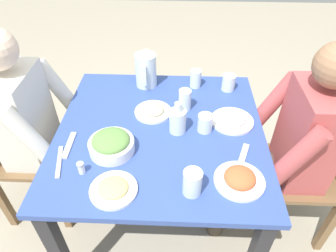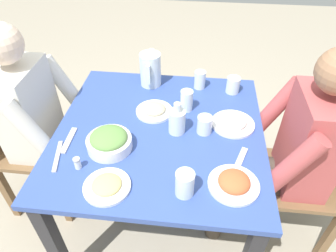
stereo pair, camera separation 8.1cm
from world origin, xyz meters
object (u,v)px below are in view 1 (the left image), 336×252
Objects in this scene: plate_beans at (153,111)px; plate_fries at (113,189)px; plate_yoghurt at (232,119)px; water_glass_near_right at (205,123)px; chair_far at (318,166)px; diner_near at (44,127)px; diner_far at (286,144)px; plate_rice_curry at (240,179)px; water_pitcher at (146,70)px; water_glass_center at (192,182)px; water_glass_far_right at (196,79)px; oil_carafe at (178,122)px; salt_shaker at (81,168)px; salad_bowl at (111,144)px; dining_table at (161,144)px; water_glass_by_pitcher at (185,100)px; water_glass_far_left at (229,83)px; chair_near at (14,146)px.

plate_beans is 1.00× the size of plate_fries.
plate_yoghurt is 2.40× the size of water_glass_near_right.
chair_far is 0.75× the size of diner_near.
plate_beans is 0.40m from plate_yoghurt.
diner_far is 5.73× the size of plate_rice_curry.
water_pitcher is 0.80m from water_glass_center.
oil_carafe is at bearing -13.60° from water_glass_far_right.
plate_rice_curry is 0.40m from oil_carafe.
salt_shaker is at bearing -76.88° from chair_far.
plate_rice_curry is at bearing 12.87° from water_glass_far_right.
dining_table is at bearing 126.28° from salad_bowl.
diner_far is 5.83× the size of salad_bowl.
water_glass_near_right is at bearing 94.73° from oil_carafe.
diner_far is 10.43× the size of water_glass_by_pitcher.
water_pitcher is at bearing -93.55° from water_glass_far_left.
chair_near is 10.05× the size of water_glass_near_right.
plate_rice_curry is 0.65m from salt_shaker.
dining_table is 0.62m from diner_near.
salad_bowl reaches higher than water_glass_near_right.
plate_fries is (0.43, 0.66, 0.22)m from chair_near.
dining_table is 11.07× the size of water_glass_far_left.
chair_far is at bearing 97.25° from salad_bowl.
water_pitcher is 0.50m from water_glass_near_right.
water_glass_center reaches higher than water_glass_far_left.
water_glass_far_left is (-0.39, -0.45, 0.25)m from chair_far.
water_glass_near_right is at bearing 118.93° from salt_shaker.
plate_beans is at bearing 167.04° from plate_fries.
diner_near is 0.46m from salt_shaker.
water_glass_near_right is (-0.03, -0.40, 0.10)m from diner_far.
water_pitcher is (-0.33, 0.51, 0.15)m from diner_near.
diner_near is at bearing 90.00° from chair_near.
water_glass_center is (0.36, 0.15, 0.16)m from dining_table.
water_glass_center reaches higher than plate_rice_curry.
water_pitcher is (-0.33, 0.71, 0.30)m from chair_near.
chair_near is 1.44m from diner_far.
chair_near is 0.80m from plate_beans.
salad_bowl is 3.75× the size of salt_shaker.
water_glass_center is at bearing 21.26° from plate_beans.
chair_far is 4.66× the size of plate_fries.
diner_far is at bearing 86.09° from water_glass_near_right.
plate_beans is at bearing -102.82° from diner_far.
plate_fries is at bearing -24.01° from water_glass_far_right.
salt_shaker is (0.29, -0.52, -0.02)m from water_glass_near_right.
diner_far is at bearing 86.76° from chair_near.
dining_table is 0.47m from plate_rice_curry.
salt_shaker is at bearing -74.10° from diner_far.
diner_near reaches higher than salt_shaker.
plate_yoghurt is 2.34× the size of water_glass_far_left.
diner_near reaches higher than plate_beans.
diner_near is 1.02m from plate_rice_curry.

